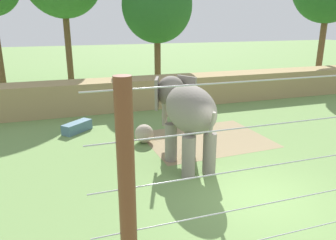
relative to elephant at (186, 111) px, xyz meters
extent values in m
plane|color=#6B8E4C|center=(1.09, -2.76, -1.87)|extent=(120.00, 120.00, 0.00)
cube|color=#937F5B|center=(1.69, 1.89, -1.87)|extent=(5.01, 3.95, 0.01)
cube|color=tan|center=(1.09, 7.91, -1.06)|extent=(36.00, 1.80, 1.63)
cylinder|color=gray|center=(-0.40, 0.37, -1.20)|extent=(0.42, 0.42, 1.35)
cylinder|color=gray|center=(0.34, 0.42, -1.20)|extent=(0.42, 0.42, 1.35)
cylinder|color=gray|center=(-0.30, -1.01, -1.20)|extent=(0.42, 0.42, 1.35)
cylinder|color=gray|center=(0.44, -0.95, -1.20)|extent=(0.42, 0.42, 1.35)
ellipsoid|color=gray|center=(0.02, -0.29, 0.13)|extent=(1.52, 2.59, 1.54)
ellipsoid|color=gray|center=(-0.09, 1.27, 0.40)|extent=(1.12, 1.03, 1.11)
cube|color=gray|center=(-0.66, 1.13, 0.40)|extent=(0.40, 0.84, 1.06)
cube|color=gray|center=(0.49, 1.22, 0.40)|extent=(0.51, 0.80, 1.06)
cylinder|color=gray|center=(-0.12, 1.68, 0.00)|extent=(0.34, 0.49, 0.60)
cylinder|color=gray|center=(-0.13, 1.80, -0.42)|extent=(0.28, 0.36, 0.57)
cylinder|color=gray|center=(-0.13, 1.88, -0.82)|extent=(0.21, 0.21, 0.53)
cylinder|color=gray|center=(0.12, -1.69, 0.03)|extent=(0.12, 0.30, 0.77)
sphere|color=tan|center=(-0.85, 2.34, -1.50)|extent=(0.75, 0.75, 0.75)
cylinder|color=brown|center=(-3.19, -5.94, 0.19)|extent=(0.23, 0.23, 4.12)
cube|color=slate|center=(-3.31, 4.58, -1.65)|extent=(1.38, 1.30, 0.44)
cylinder|color=brown|center=(14.68, 10.02, 0.62)|extent=(0.44, 0.44, 4.98)
cylinder|color=brown|center=(-3.01, 15.24, 0.80)|extent=(0.44, 0.44, 5.35)
cylinder|color=brown|center=(2.80, 12.43, -0.04)|extent=(0.44, 0.44, 3.66)
ellipsoid|color=#235B23|center=(2.80, 12.43, 3.78)|extent=(4.70, 4.70, 4.93)
camera|label=1|loc=(-3.89, -9.65, 2.86)|focal=34.95mm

